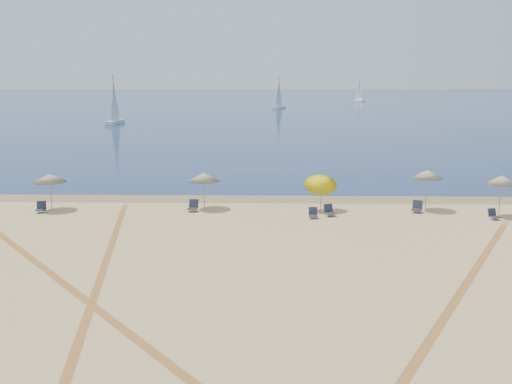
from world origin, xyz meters
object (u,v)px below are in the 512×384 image
Objects in this scene: umbrella_3 at (321,181)px; umbrella_5 at (502,180)px; umbrella_4 at (427,174)px; sailboat_0 at (359,95)px; umbrella_1 at (50,178)px; chair_5 at (417,207)px; umbrella_2 at (204,177)px; chair_6 at (493,215)px; chair_3 at (313,213)px; chair_2 at (193,206)px; chair_1 at (41,208)px; chair_4 at (329,211)px; sailboat_1 at (279,99)px; sailboat_2 at (115,109)px.

umbrella_3 reaches higher than umbrella_5.
sailboat_0 is (23.23, 170.16, 0.08)m from umbrella_4.
umbrella_1 is 28.22m from umbrella_5.
chair_5 is (6.10, -0.31, -1.60)m from umbrella_3.
umbrella_2 is 17.97m from chair_6.
sailboat_0 reaches higher than chair_3.
umbrella_3 is at bearing -161.17° from chair_5.
chair_1 is at bearing -170.32° from chair_2.
umbrella_3 is at bearing 152.13° from chair_6.
chair_5 is at bearing 6.42° from chair_2.
umbrella_2 is 0.91× the size of umbrella_4.
chair_3 is at bearing -107.64° from umbrella_3.
umbrella_4 reaches higher than umbrella_5.
chair_6 is at bearing -10.96° from umbrella_3.
umbrella_5 reaches higher than umbrella_2.
chair_1 is 1.00× the size of chair_2.
chair_4 is 9.79m from chair_6.
sailboat_1 is (0.25, 123.26, 2.41)m from chair_3.
umbrella_3 reaches higher than chair_3.
chair_2 is at bearing -65.53° from sailboat_2.
umbrella_2 is 7.52m from umbrella_3.
umbrella_4 is (24.16, 0.53, 0.24)m from umbrella_1.
chair_1 is (-28.57, 0.31, -1.95)m from umbrella_5.
chair_2 is at bearing -1.34° from umbrella_1.
chair_2 reaches higher than chair_6.
chair_2 is (-14.95, -0.75, -1.99)m from umbrella_4.
umbrella_3 is 6.31m from chair_5.
chair_3 is (6.89, -2.41, -1.78)m from umbrella_2.
umbrella_4 is at bearing 1.27° from umbrella_1.
sailboat_0 is at bearing 81.22° from chair_3.
sailboat_0 is at bearing 58.41° from chair_4.
chair_2 is at bearing 157.88° from chair_6.
chair_5 is at bearing 140.97° from chair_6.
umbrella_3 is 3.44× the size of chair_2.
chair_4 is at bearing -0.39° from chair_2.
chair_4 reaches higher than chair_3.
sailboat_1 is at bearing -151.68° from sailboat_0.
chair_1 is at bearing -177.25° from umbrella_3.
umbrella_5 reaches higher than chair_4.
chair_6 is (10.21, -1.98, -1.64)m from umbrella_3.
chair_1 is 0.09× the size of sailboat_1.
chair_6 is at bearing 1.21° from chair_2.
sailboat_2 is at bearing 115.68° from chair_2.
umbrella_5 is 0.29× the size of sailboat_2.
umbrella_5 is at bearing 33.99° from chair_6.
sailboat_2 reaches higher than umbrella_5.
chair_4 is (0.44, -1.33, -1.61)m from umbrella_3.
umbrella_4 is (14.33, -0.06, 0.25)m from umbrella_2.
umbrella_4 reaches higher than chair_3.
chair_5 is at bearing -10.30° from chair_1.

